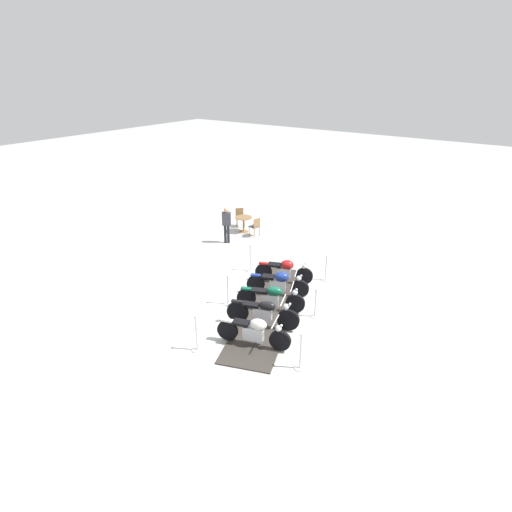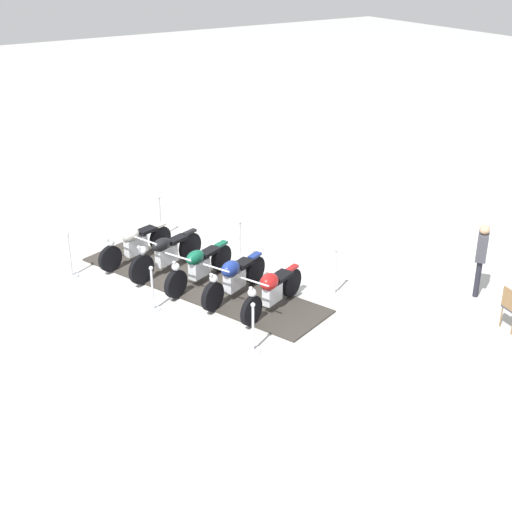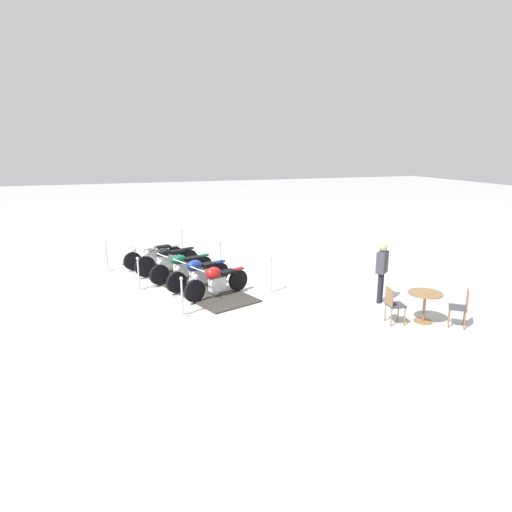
{
  "view_description": "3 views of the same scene",
  "coord_description": "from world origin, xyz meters",
  "views": [
    {
      "loc": [
        10.16,
        6.64,
        7.42
      ],
      "look_at": [
        -1.64,
        -1.75,
        0.92
      ],
      "focal_mm": 29.76,
      "sensor_mm": 36.0,
      "label": 1
    },
    {
      "loc": [
        -12.82,
        6.77,
        7.36
      ],
      "look_at": [
        -0.9,
        -0.94,
        0.83
      ],
      "focal_mm": 49.86,
      "sensor_mm": 36.0,
      "label": 2
    },
    {
      "loc": [
        -13.68,
        2.08,
        4.26
      ],
      "look_at": [
        -1.63,
        -1.96,
        1.06
      ],
      "focal_mm": 30.9,
      "sensor_mm": 36.0,
      "label": 3
    }
  ],
  "objects": [
    {
      "name": "ground_plane",
      "position": [
        0.0,
        0.0,
        0.0
      ],
      "size": [
        80.0,
        80.0,
        0.0
      ],
      "primitive_type": "plane",
      "color": "silver"
    },
    {
      "name": "display_platform",
      "position": [
        0.0,
        0.0,
        0.02
      ],
      "size": [
        6.44,
        3.58,
        0.04
      ],
      "primitive_type": "cube",
      "rotation": [
        0.0,
        0.0,
        -2.8
      ],
      "color": "#38332D",
      "rests_on": "ground_plane"
    },
    {
      "name": "motorcycle_cream",
      "position": [
        1.91,
        0.73,
        0.51
      ],
      "size": [
        0.92,
        2.15,
        0.93
      ],
      "rotation": [
        0.0,
        0.0,
        -4.41
      ],
      "color": "black",
      "rests_on": "display_platform"
    },
    {
      "name": "motorcycle_black",
      "position": [
        0.95,
        0.38,
        0.52
      ],
      "size": [
        0.98,
        2.22,
        1.02
      ],
      "rotation": [
        0.0,
        0.0,
        -4.38
      ],
      "color": "black",
      "rests_on": "display_platform"
    },
    {
      "name": "motorcycle_forest",
      "position": [
        -0.01,
        0.03,
        0.49
      ],
      "size": [
        1.1,
        2.15,
        0.94
      ],
      "rotation": [
        0.0,
        0.0,
        -4.32
      ],
      "color": "black",
      "rests_on": "display_platform"
    },
    {
      "name": "motorcycle_navy",
      "position": [
        -0.98,
        -0.31,
        0.51
      ],
      "size": [
        1.05,
        2.08,
        0.94
      ],
      "rotation": [
        0.0,
        0.0,
        -4.32
      ],
      "color": "black",
      "rests_on": "display_platform"
    },
    {
      "name": "motorcycle_maroon",
      "position": [
        -1.94,
        -0.65,
        0.52
      ],
      "size": [
        1.03,
        2.05,
        0.94
      ],
      "rotation": [
        0.0,
        0.0,
        -4.32
      ],
      "color": "black",
      "rests_on": "display_platform"
    },
    {
      "name": "stanchion_right_front",
      "position": [
        2.01,
        2.3,
        0.37
      ],
      "size": [
        0.32,
        0.32,
        1.11
      ],
      "color": "silver",
      "rests_on": "ground_plane"
    },
    {
      "name": "stanchion_right_rear",
      "position": [
        -3.02,
        0.49,
        0.35
      ],
      "size": [
        0.32,
        0.32,
        1.05
      ],
      "color": "silver",
      "rests_on": "ground_plane"
    },
    {
      "name": "stanchion_left_rear",
      "position": [
        -2.01,
        -2.3,
        0.37
      ],
      "size": [
        0.32,
        0.32,
        1.12
      ],
      "color": "silver",
      "rests_on": "ground_plane"
    },
    {
      "name": "stanchion_left_mid",
      "position": [
        0.5,
        -1.4,
        0.38
      ],
      "size": [
        0.31,
        0.31,
        1.11
      ],
      "color": "silver",
      "rests_on": "ground_plane"
    },
    {
      "name": "stanchion_left_front",
      "position": [
        3.02,
        -0.49,
        0.37
      ],
      "size": [
        0.33,
        0.33,
        1.14
      ],
      "color": "silver",
      "rests_on": "ground_plane"
    },
    {
      "name": "stanchion_right_mid",
      "position": [
        -0.5,
        1.4,
        0.37
      ],
      "size": [
        0.29,
        0.29,
        1.03
      ],
      "color": "silver",
      "rests_on": "ground_plane"
    },
    {
      "name": "bystander_person",
      "position": [
        -3.76,
        -4.89,
        1.0
      ],
      "size": [
        0.42,
        0.45,
        1.68
      ],
      "rotation": [
        0.0,
        0.0,
        0.66
      ],
      "color": "#23232D",
      "rests_on": "ground_plane"
    }
  ]
}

